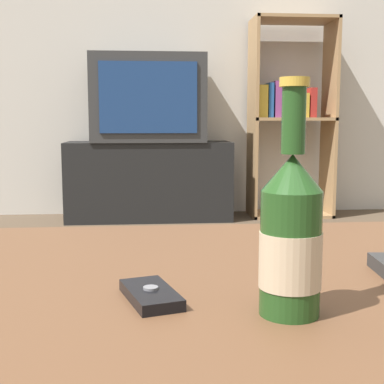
{
  "coord_description": "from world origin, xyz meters",
  "views": [
    {
      "loc": [
        -0.04,
        -0.68,
        0.64
      ],
      "look_at": [
        0.03,
        0.19,
        0.52
      ],
      "focal_mm": 50.0,
      "sensor_mm": 36.0,
      "label": 1
    }
  ],
  "objects_px": {
    "beer_bottle": "(291,236)",
    "tv_stand": "(149,181)",
    "bookshelf": "(288,113)",
    "television": "(148,99)",
    "cell_phone": "(151,295)"
  },
  "relations": [
    {
      "from": "bookshelf",
      "to": "beer_bottle",
      "type": "xyz_separation_m",
      "value": [
        -0.78,
        -2.92,
        -0.17
      ]
    },
    {
      "from": "beer_bottle",
      "to": "tv_stand",
      "type": "bearing_deg",
      "value": 92.79
    },
    {
      "from": "beer_bottle",
      "to": "cell_phone",
      "type": "bearing_deg",
      "value": 158.98
    },
    {
      "from": "beer_bottle",
      "to": "television",
      "type": "bearing_deg",
      "value": 92.8
    },
    {
      "from": "television",
      "to": "bookshelf",
      "type": "height_order",
      "value": "bookshelf"
    },
    {
      "from": "tv_stand",
      "to": "cell_phone",
      "type": "xyz_separation_m",
      "value": [
        -0.01,
        -2.82,
        0.18
      ]
    },
    {
      "from": "bookshelf",
      "to": "beer_bottle",
      "type": "distance_m",
      "value": 3.03
    },
    {
      "from": "tv_stand",
      "to": "cell_phone",
      "type": "relative_size",
      "value": 8.92
    },
    {
      "from": "cell_phone",
      "to": "television",
      "type": "bearing_deg",
      "value": 73.48
    },
    {
      "from": "tv_stand",
      "to": "television",
      "type": "relative_size",
      "value": 1.47
    },
    {
      "from": "bookshelf",
      "to": "cell_phone",
      "type": "xyz_separation_m",
      "value": [
        -0.94,
        -2.86,
        -0.26
      ]
    },
    {
      "from": "bookshelf",
      "to": "beer_bottle",
      "type": "height_order",
      "value": "bookshelf"
    },
    {
      "from": "tv_stand",
      "to": "bookshelf",
      "type": "distance_m",
      "value": 1.02
    },
    {
      "from": "cell_phone",
      "to": "tv_stand",
      "type": "bearing_deg",
      "value": 73.48
    },
    {
      "from": "television",
      "to": "beer_bottle",
      "type": "distance_m",
      "value": 2.89
    }
  ]
}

